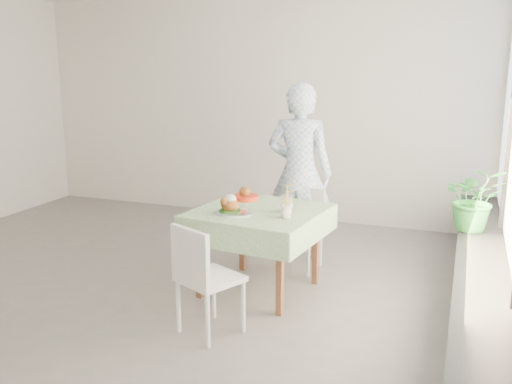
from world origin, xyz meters
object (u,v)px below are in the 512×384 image
at_px(diner, 300,173).
at_px(chair_far, 300,244).
at_px(chair_near, 209,300).
at_px(cafe_table, 259,241).
at_px(potted_plant, 475,199).
at_px(juice_cup_orange, 287,205).
at_px(main_dish, 232,208).

bearing_deg(diner, chair_far, 108.02).
bearing_deg(chair_near, cafe_table, 85.66).
bearing_deg(diner, potted_plant, 175.55).
height_order(cafe_table, potted_plant, potted_plant).
xyz_separation_m(cafe_table, chair_far, (0.18, 0.67, -0.22)).
bearing_deg(juice_cup_orange, diner, 99.62).
height_order(chair_near, main_dish, main_dish).
relative_size(cafe_table, juice_cup_orange, 4.11).
bearing_deg(chair_far, diner, 110.06).
relative_size(chair_far, potted_plant, 1.33).
bearing_deg(potted_plant, cafe_table, -153.92).
bearing_deg(potted_plant, main_dish, -150.79).
xyz_separation_m(main_dish, juice_cup_orange, (0.41, 0.22, 0.01)).
distance_m(main_dish, juice_cup_orange, 0.47).
bearing_deg(chair_far, cafe_table, -105.05).
relative_size(cafe_table, diner, 0.64).
relative_size(chair_far, juice_cup_orange, 2.77).
bearing_deg(chair_near, main_dish, 98.20).
bearing_deg(potted_plant, diner, 177.59).
bearing_deg(potted_plant, juice_cup_orange, -150.45).
bearing_deg(cafe_table, chair_near, -94.34).
distance_m(chair_near, juice_cup_orange, 1.10).
bearing_deg(main_dish, cafe_table, 52.16).
distance_m(chair_near, main_dish, 0.87).
distance_m(cafe_table, chair_near, 0.92).
height_order(chair_far, diner, diner).
xyz_separation_m(chair_far, potted_plant, (1.56, 0.18, 0.55)).
relative_size(chair_far, chair_near, 0.92).
bearing_deg(chair_far, potted_plant, 6.59).
xyz_separation_m(chair_far, juice_cup_orange, (0.06, -0.67, 0.57)).
bearing_deg(chair_near, juice_cup_orange, 70.87).
xyz_separation_m(chair_far, diner, (-0.09, 0.25, 0.66)).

